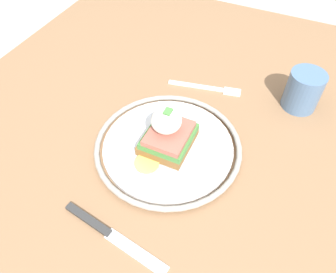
% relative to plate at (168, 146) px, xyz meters
% --- Properties ---
extents(ground_plane, '(6.00, 6.00, 0.00)m').
position_rel_plate_xyz_m(ground_plane, '(-0.03, -0.05, -0.77)').
color(ground_plane, '#B2ADA3').
extents(dining_table, '(1.10, 0.86, 0.76)m').
position_rel_plate_xyz_m(dining_table, '(-0.03, -0.05, -0.12)').
color(dining_table, '#846042').
rests_on(dining_table, ground_plane).
extents(plate, '(0.27, 0.27, 0.02)m').
position_rel_plate_xyz_m(plate, '(0.00, 0.00, 0.00)').
color(plate, silver).
rests_on(plate, dining_table).
extents(sandwich, '(0.12, 0.08, 0.08)m').
position_rel_plate_xyz_m(sandwich, '(0.00, 0.00, 0.04)').
color(sandwich, brown).
rests_on(sandwich, plate).
extents(fork, '(0.05, 0.16, 0.00)m').
position_rel_plate_xyz_m(fork, '(-0.19, 0.01, -0.01)').
color(fork, silver).
rests_on(fork, dining_table).
extents(knife, '(0.04, 0.18, 0.01)m').
position_rel_plate_xyz_m(knife, '(0.19, -0.01, -0.01)').
color(knife, '#2D2D2D').
rests_on(knife, dining_table).
extents(cup, '(0.07, 0.07, 0.08)m').
position_rel_plate_xyz_m(cup, '(-0.22, 0.20, 0.03)').
color(cup, slate).
rests_on(cup, dining_table).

